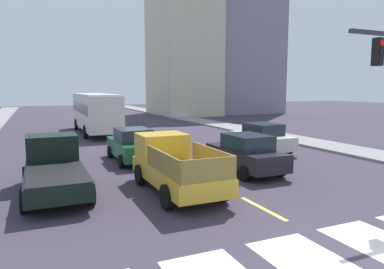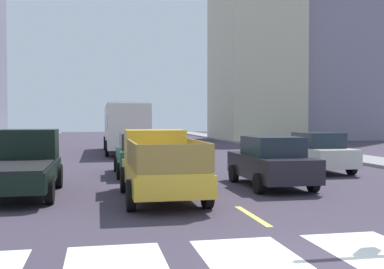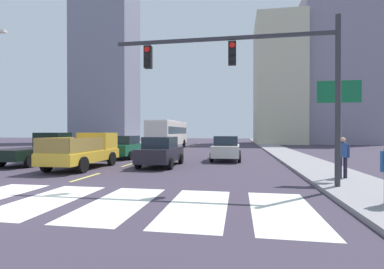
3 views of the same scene
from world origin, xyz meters
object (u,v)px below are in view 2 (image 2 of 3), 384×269
object	(u,v)px
pickup_dark	(23,164)
sedan_near_right	(140,154)
pickup_stakebed	(159,165)
city_bus	(125,124)
sedan_mid	(317,152)
sedan_far	(271,162)

from	to	relation	value
pickup_dark	sedan_near_right	bearing A→B (deg)	46.85
pickup_stakebed	city_bus	bearing A→B (deg)	92.24
city_bus	pickup_stakebed	bearing A→B (deg)	-89.47
pickup_dark	city_bus	size ratio (longest dim) A/B	0.48
sedan_near_right	pickup_stakebed	bearing A→B (deg)	-89.81
sedan_mid	sedan_near_right	size ratio (longest dim) A/B	1.00
pickup_stakebed	city_bus	size ratio (longest dim) A/B	0.48
city_bus	sedan_mid	world-z (taller)	city_bus
sedan_far	sedan_near_right	size ratio (longest dim) A/B	1.00
city_bus	sedan_mid	xyz separation A→B (m)	(7.57, -13.24, -1.09)
city_bus	sedan_near_right	world-z (taller)	city_bus
pickup_stakebed	pickup_dark	bearing A→B (deg)	162.26
sedan_far	sedan_near_right	world-z (taller)	same
pickup_dark	sedan_mid	distance (m)	12.24
pickup_stakebed	sedan_far	distance (m)	4.18
city_bus	sedan_near_right	xyz separation A→B (m)	(-0.10, -12.79, -1.09)
sedan_far	city_bus	bearing A→B (deg)	101.74
sedan_near_right	city_bus	bearing A→B (deg)	88.97
pickup_dark	sedan_near_right	xyz separation A→B (m)	(3.97, 4.21, -0.06)
pickup_stakebed	city_bus	xyz separation A→B (m)	(0.03, 18.48, 1.02)
city_bus	sedan_mid	size ratio (longest dim) A/B	2.45
city_bus	sedan_far	distance (m)	17.67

